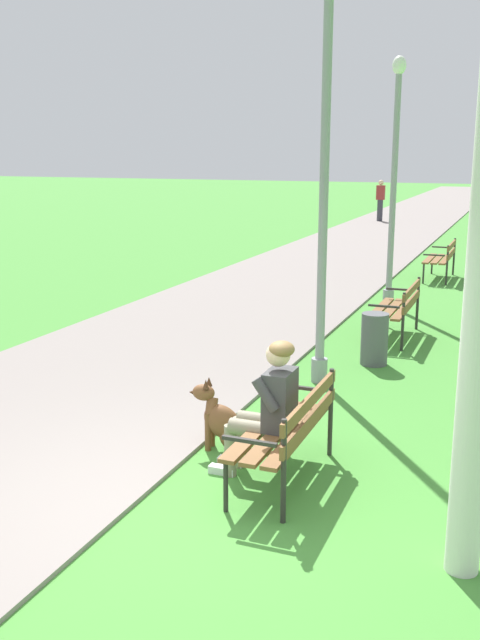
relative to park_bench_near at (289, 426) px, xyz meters
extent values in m
plane|color=#478E38|center=(-0.65, -0.89, -0.51)|extent=(120.00, 120.00, 0.00)
cube|color=gray|center=(-3.02, 23.11, -0.49)|extent=(4.01, 60.00, 0.04)
cube|color=brown|center=(-0.27, 0.00, -0.06)|extent=(0.14, 1.50, 0.04)
cube|color=brown|center=(-0.10, 0.00, -0.06)|extent=(0.14, 1.50, 0.04)
cube|color=brown|center=(0.08, 0.00, -0.06)|extent=(0.14, 1.50, 0.04)
cube|color=brown|center=(0.18, 0.00, 0.08)|extent=(0.04, 1.50, 0.11)
cube|color=brown|center=(0.18, 0.00, 0.26)|extent=(0.04, 1.50, 0.11)
cylinder|color=#2D2B28|center=(-0.30, 0.69, -0.29)|extent=(0.04, 0.04, 0.45)
cylinder|color=#2D2B28|center=(0.18, 0.69, -0.09)|extent=(0.04, 0.04, 0.85)
cube|color=#2D2B28|center=(-0.10, 0.69, 0.12)|extent=(0.45, 0.04, 0.03)
cylinder|color=#2D2B28|center=(-0.30, -0.69, -0.29)|extent=(0.04, 0.04, 0.45)
cylinder|color=#2D2B28|center=(0.18, -0.69, -0.09)|extent=(0.04, 0.04, 0.85)
cube|color=#2D2B28|center=(-0.10, -0.69, 0.12)|extent=(0.45, 0.04, 0.03)
cube|color=brown|center=(-0.27, 5.32, -0.06)|extent=(0.14, 1.50, 0.04)
cube|color=brown|center=(-0.09, 5.32, -0.06)|extent=(0.14, 1.50, 0.04)
cube|color=brown|center=(0.08, 5.32, -0.06)|extent=(0.14, 1.50, 0.04)
cube|color=brown|center=(0.19, 5.32, 0.08)|extent=(0.04, 1.50, 0.11)
cube|color=brown|center=(0.19, 5.32, 0.26)|extent=(0.04, 1.50, 0.11)
cylinder|color=#2D2B28|center=(-0.29, 6.01, -0.29)|extent=(0.04, 0.04, 0.45)
cylinder|color=#2D2B28|center=(0.19, 6.01, -0.09)|extent=(0.04, 0.04, 0.85)
cube|color=#2D2B28|center=(-0.09, 6.01, 0.12)|extent=(0.45, 0.04, 0.03)
cylinder|color=#2D2B28|center=(-0.29, 4.63, -0.29)|extent=(0.04, 0.04, 0.45)
cylinder|color=#2D2B28|center=(0.19, 4.63, -0.09)|extent=(0.04, 0.04, 0.85)
cube|color=#2D2B28|center=(-0.09, 4.63, 0.12)|extent=(0.45, 0.04, 0.03)
cube|color=brown|center=(-0.28, 10.89, -0.06)|extent=(0.14, 1.50, 0.04)
cube|color=brown|center=(-0.10, 10.89, -0.06)|extent=(0.14, 1.50, 0.04)
cube|color=brown|center=(0.07, 10.89, -0.06)|extent=(0.14, 1.50, 0.04)
cube|color=brown|center=(0.18, 10.89, 0.08)|extent=(0.04, 1.50, 0.11)
cube|color=brown|center=(0.18, 10.89, 0.26)|extent=(0.04, 1.50, 0.11)
cylinder|color=#2D2B28|center=(-0.30, 11.58, -0.29)|extent=(0.04, 0.04, 0.45)
cylinder|color=#2D2B28|center=(0.18, 11.58, -0.09)|extent=(0.04, 0.04, 0.85)
cube|color=#2D2B28|center=(-0.10, 11.58, 0.12)|extent=(0.45, 0.04, 0.03)
cylinder|color=#2D2B28|center=(-0.30, 10.20, -0.29)|extent=(0.04, 0.04, 0.45)
cylinder|color=#2D2B28|center=(0.18, 10.20, -0.09)|extent=(0.04, 0.04, 0.85)
cube|color=#2D2B28|center=(-0.10, 10.20, 0.12)|extent=(0.45, 0.04, 0.03)
cylinder|color=gray|center=(-0.31, 0.13, -0.04)|extent=(0.42, 0.14, 0.14)
cylinder|color=gray|center=(-0.52, 0.13, -0.28)|extent=(0.11, 0.11, 0.47)
cube|color=silver|center=(-0.60, 0.13, -0.48)|extent=(0.24, 0.09, 0.07)
cylinder|color=gray|center=(-0.31, -0.07, -0.04)|extent=(0.42, 0.14, 0.14)
cylinder|color=gray|center=(-0.52, -0.07, -0.28)|extent=(0.11, 0.11, 0.47)
cube|color=silver|center=(-0.60, -0.07, -0.48)|extent=(0.24, 0.09, 0.07)
cube|color=#3F3F42|center=(-0.10, 0.03, 0.22)|extent=(0.22, 0.36, 0.52)
cylinder|color=#3F3F42|center=(-0.16, 0.23, 0.32)|extent=(0.25, 0.09, 0.30)
cylinder|color=#3F3F42|center=(-0.16, -0.17, 0.32)|extent=(0.25, 0.09, 0.30)
sphere|color=beige|center=(-0.12, 0.03, 0.62)|extent=(0.21, 0.21, 0.21)
ellipsoid|color=olive|center=(-0.09, 0.03, 0.67)|extent=(0.22, 0.23, 0.14)
ellipsoid|color=brown|center=(-0.65, 0.44, -0.35)|extent=(0.38, 0.31, 0.32)
ellipsoid|color=brown|center=(-0.80, 0.43, -0.23)|extent=(0.52, 0.26, 0.48)
ellipsoid|color=#4C2D19|center=(-0.75, 0.43, -0.19)|extent=(0.37, 0.22, 0.27)
cylinder|color=brown|center=(-0.94, 0.48, -0.32)|extent=(0.06, 0.06, 0.38)
cylinder|color=brown|center=(-0.93, 0.36, -0.32)|extent=(0.06, 0.06, 0.38)
cylinder|color=brown|center=(-0.91, 0.42, -0.08)|extent=(0.12, 0.18, 0.19)
ellipsoid|color=brown|center=(-0.99, 0.41, 0.05)|extent=(0.23, 0.16, 0.16)
cone|color=#4C2D19|center=(-1.09, 0.40, 0.04)|extent=(0.11, 0.10, 0.09)
cone|color=#4C2D19|center=(-0.96, 0.46, 0.15)|extent=(0.06, 0.06, 0.09)
cone|color=#4C2D19|center=(-0.95, 0.37, 0.15)|extent=(0.06, 0.06, 0.09)
cylinder|color=brown|center=(-0.46, 0.46, -0.49)|extent=(0.28, 0.07, 0.04)
cylinder|color=gray|center=(-0.52, 2.81, -0.36)|extent=(0.20, 0.20, 0.30)
cylinder|color=gray|center=(-0.52, 2.81, 1.72)|extent=(0.11, 0.11, 4.47)
cylinder|color=gray|center=(-0.58, 7.66, -0.36)|extent=(0.20, 0.20, 0.30)
cylinder|color=gray|center=(-0.58, 7.66, 1.54)|extent=(0.11, 0.11, 4.11)
ellipsoid|color=silver|center=(-0.58, 7.66, 3.71)|extent=(0.24, 0.24, 0.32)
cylinder|color=#515156|center=(-0.05, 3.81, -0.16)|extent=(0.36, 0.36, 0.70)
cylinder|color=#383842|center=(-3.90, 23.47, -0.07)|extent=(0.22, 0.22, 0.88)
cube|color=maroon|center=(-3.90, 23.47, 0.65)|extent=(0.32, 0.20, 0.56)
sphere|color=beige|center=(-3.90, 23.47, 1.04)|extent=(0.20, 0.20, 0.20)
camera|label=1|loc=(1.78, -5.57, 2.31)|focal=40.80mm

